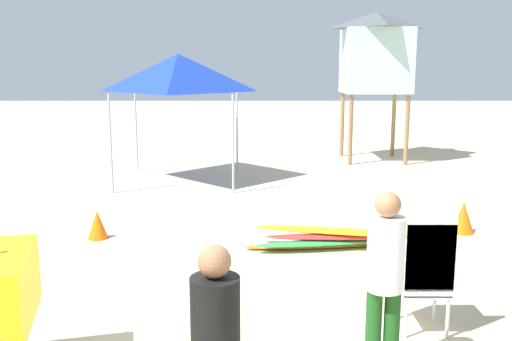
# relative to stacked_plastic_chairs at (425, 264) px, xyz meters

# --- Properties ---
(stacked_plastic_chairs) EXTENTS (0.48, 0.48, 1.29)m
(stacked_plastic_chairs) POSITION_rel_stacked_plastic_chairs_xyz_m (0.00, 0.00, 0.00)
(stacked_plastic_chairs) COLOR white
(stacked_plastic_chairs) RESTS_ON ground
(surfboard_pile) EXTENTS (2.64, 0.76, 0.32)m
(surfboard_pile) POSITION_rel_stacked_plastic_chairs_xyz_m (-0.57, 2.72, -0.58)
(surfboard_pile) COLOR orange
(surfboard_pile) RESTS_ON ground
(lifeguard_far_right) EXTENTS (0.32, 0.32, 1.68)m
(lifeguard_far_right) POSITION_rel_stacked_plastic_chairs_xyz_m (-0.62, -0.83, 0.22)
(lifeguard_far_right) COLOR #194C19
(lifeguard_far_right) RESTS_ON ground
(popup_canopy) EXTENTS (2.67, 2.67, 3.00)m
(popup_canopy) POSITION_rel_stacked_plastic_chairs_xyz_m (-3.53, 7.85, 1.82)
(popup_canopy) COLOR #B2B2B7
(popup_canopy) RESTS_ON ground
(lifeguard_tower) EXTENTS (1.98, 1.98, 4.21)m
(lifeguard_tower) POSITION_rel_stacked_plastic_chairs_xyz_m (1.67, 10.89, 2.34)
(lifeguard_tower) COLOR olive
(lifeguard_tower) RESTS_ON ground
(traffic_cone_near) EXTENTS (0.32, 0.32, 0.46)m
(traffic_cone_near) POSITION_rel_stacked_plastic_chairs_xyz_m (-4.26, 3.25, -0.52)
(traffic_cone_near) COLOR orange
(traffic_cone_near) RESTS_ON ground
(traffic_cone_far) EXTENTS (0.37, 0.37, 0.53)m
(traffic_cone_far) POSITION_rel_stacked_plastic_chairs_xyz_m (1.69, 3.56, -0.48)
(traffic_cone_far) COLOR orange
(traffic_cone_far) RESTS_ON ground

